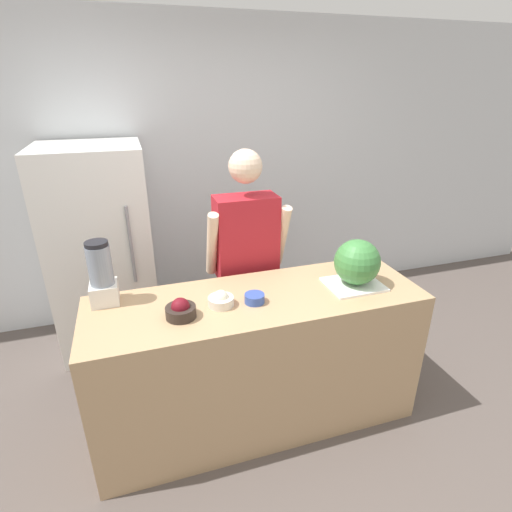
% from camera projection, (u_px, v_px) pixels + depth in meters
% --- Properties ---
extents(ground_plane, '(14.00, 14.00, 0.00)m').
position_uv_depth(ground_plane, '(274.00, 454.00, 2.41)').
color(ground_plane, '#564C47').
extents(wall_back, '(8.00, 0.06, 2.60)m').
position_uv_depth(wall_back, '(202.00, 174.00, 3.62)').
color(wall_back, silver).
rests_on(wall_back, ground_plane).
extents(counter_island, '(1.98, 0.64, 0.91)m').
position_uv_depth(counter_island, '(258.00, 360.00, 2.51)').
color(counter_island, tan).
rests_on(counter_island, ground_plane).
extents(refrigerator, '(0.76, 0.76, 1.65)m').
position_uv_depth(refrigerator, '(103.00, 251.00, 3.19)').
color(refrigerator, white).
rests_on(refrigerator, ground_plane).
extents(person, '(0.56, 0.27, 1.68)m').
position_uv_depth(person, '(247.00, 267.00, 2.81)').
color(person, '#333338').
rests_on(person, ground_plane).
extents(cutting_board, '(0.33, 0.28, 0.01)m').
position_uv_depth(cutting_board, '(354.00, 284.00, 2.46)').
color(cutting_board, white).
rests_on(cutting_board, counter_island).
extents(watermelon, '(0.28, 0.28, 0.28)m').
position_uv_depth(watermelon, '(357.00, 262.00, 2.42)').
color(watermelon, '#3D7F3D').
rests_on(watermelon, cutting_board).
extents(bowl_cherries, '(0.16, 0.16, 0.11)m').
position_uv_depth(bowl_cherries, '(181.00, 310.00, 2.12)').
color(bowl_cherries, '#2D231E').
rests_on(bowl_cherries, counter_island).
extents(bowl_cream, '(0.15, 0.15, 0.09)m').
position_uv_depth(bowl_cream, '(221.00, 300.00, 2.23)').
color(bowl_cream, beige).
rests_on(bowl_cream, counter_island).
extents(bowl_small_blue, '(0.11, 0.11, 0.05)m').
position_uv_depth(bowl_small_blue, '(255.00, 298.00, 2.27)').
color(bowl_small_blue, '#334C9E').
rests_on(bowl_small_blue, counter_island).
extents(blender, '(0.15, 0.15, 0.37)m').
position_uv_depth(blender, '(102.00, 275.00, 2.21)').
color(blender, silver).
rests_on(blender, counter_island).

